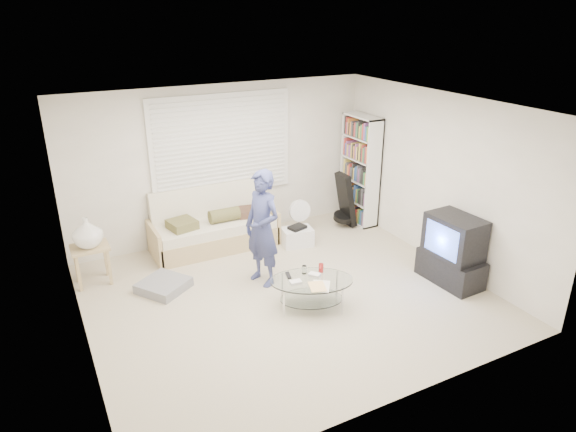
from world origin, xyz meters
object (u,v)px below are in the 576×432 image
bookshelf (360,170)px  tv_unit (453,251)px  coffee_table (311,285)px  futon_sofa (214,229)px

bookshelf → tv_unit: 2.48m
tv_unit → coffee_table: size_ratio=0.79×
futon_sofa → coffee_table: futon_sofa is taller
futon_sofa → coffee_table: 2.31m
futon_sofa → tv_unit: size_ratio=2.02×
tv_unit → futon_sofa: bearing=134.4°
tv_unit → coffee_table: 2.08m
futon_sofa → tv_unit: 3.62m
bookshelf → coffee_table: (-2.17, -2.10, -0.63)m
bookshelf → tv_unit: (-0.13, -2.43, -0.48)m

